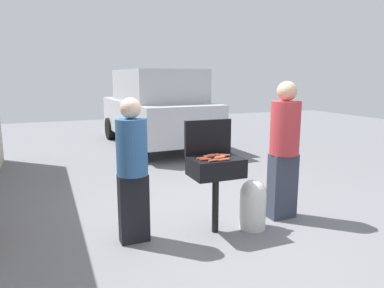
% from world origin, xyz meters
% --- Properties ---
extents(ground_plane, '(24.00, 24.00, 0.00)m').
position_xyz_m(ground_plane, '(0.00, 0.00, 0.00)').
color(ground_plane, slate).
extents(bbq_grill, '(0.60, 0.44, 0.92)m').
position_xyz_m(bbq_grill, '(0.01, -0.20, 0.77)').
color(bbq_grill, black).
rests_on(bbq_grill, ground).
extents(grill_lid_open, '(0.60, 0.05, 0.42)m').
position_xyz_m(grill_lid_open, '(0.01, 0.02, 1.13)').
color(grill_lid_open, black).
rests_on(grill_lid_open, bbq_grill).
extents(hot_dog_0, '(0.13, 0.03, 0.03)m').
position_xyz_m(hot_dog_0, '(0.03, -0.09, 0.93)').
color(hot_dog_0, '#C6593D').
rests_on(hot_dog_0, bbq_grill).
extents(hot_dog_1, '(0.13, 0.03, 0.03)m').
position_xyz_m(hot_dog_1, '(0.05, -0.22, 0.93)').
color(hot_dog_1, '#C6593D').
rests_on(hot_dog_1, bbq_grill).
extents(hot_dog_2, '(0.13, 0.03, 0.03)m').
position_xyz_m(hot_dog_2, '(0.13, -0.18, 0.93)').
color(hot_dog_2, '#B74C33').
rests_on(hot_dog_2, bbq_grill).
extents(hot_dog_3, '(0.13, 0.03, 0.03)m').
position_xyz_m(hot_dog_3, '(0.07, -0.12, 0.93)').
color(hot_dog_3, '#B74C33').
rests_on(hot_dog_3, bbq_grill).
extents(hot_dog_4, '(0.13, 0.04, 0.03)m').
position_xyz_m(hot_dog_4, '(-0.16, -0.27, 0.93)').
color(hot_dog_4, '#AD4228').
rests_on(hot_dog_4, bbq_grill).
extents(hot_dog_5, '(0.13, 0.03, 0.03)m').
position_xyz_m(hot_dog_5, '(0.10, -0.15, 0.93)').
color(hot_dog_5, '#AD4228').
rests_on(hot_dog_5, bbq_grill).
extents(hot_dog_6, '(0.13, 0.04, 0.03)m').
position_xyz_m(hot_dog_6, '(-0.05, -0.16, 0.93)').
color(hot_dog_6, '#AD4228').
rests_on(hot_dog_6, bbq_grill).
extents(hot_dog_7, '(0.13, 0.04, 0.03)m').
position_xyz_m(hot_dog_7, '(-0.17, -0.20, 0.93)').
color(hot_dog_7, '#AD4228').
rests_on(hot_dog_7, bbq_grill).
extents(hot_dog_8, '(0.13, 0.03, 0.03)m').
position_xyz_m(hot_dog_8, '(-0.05, -0.12, 0.93)').
color(hot_dog_8, '#C6593D').
rests_on(hot_dog_8, bbq_grill).
extents(hot_dog_9, '(0.13, 0.04, 0.03)m').
position_xyz_m(hot_dog_9, '(-0.09, -0.35, 0.93)').
color(hot_dog_9, '#B74C33').
rests_on(hot_dog_9, bbq_grill).
extents(hot_dog_10, '(0.13, 0.04, 0.03)m').
position_xyz_m(hot_dog_10, '(0.02, -0.27, 0.93)').
color(hot_dog_10, '#AD4228').
rests_on(hot_dog_10, bbq_grill).
extents(hot_dog_11, '(0.13, 0.03, 0.03)m').
position_xyz_m(hot_dog_11, '(0.03, -0.36, 0.93)').
color(hot_dog_11, '#C6593D').
rests_on(hot_dog_11, bbq_grill).
extents(propane_tank, '(0.32, 0.32, 0.62)m').
position_xyz_m(propane_tank, '(0.49, -0.27, 0.32)').
color(propane_tank, silver).
rests_on(propane_tank, ground).
extents(person_left, '(0.34, 0.34, 1.63)m').
position_xyz_m(person_left, '(-0.94, -0.06, 0.88)').
color(person_left, black).
rests_on(person_left, ground).
extents(person_right, '(0.38, 0.38, 1.79)m').
position_xyz_m(person_right, '(1.03, -0.12, 0.97)').
color(person_right, '#333847').
rests_on(person_right, ground).
extents(parked_minivan, '(2.18, 4.47, 2.02)m').
position_xyz_m(parked_minivan, '(0.95, 5.27, 1.03)').
color(parked_minivan, '#B7B7BC').
rests_on(parked_minivan, ground).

